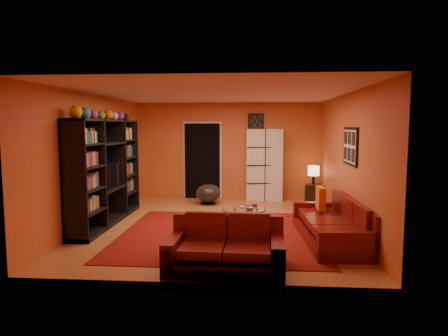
# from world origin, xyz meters

# --- Properties ---
(floor) EXTENTS (6.00, 6.00, 0.00)m
(floor) POSITION_xyz_m (0.00, 0.00, 0.00)
(floor) COLOR #995C2F
(floor) RESTS_ON ground
(ceiling) EXTENTS (6.00, 6.00, 0.00)m
(ceiling) POSITION_xyz_m (0.00, 0.00, 2.60)
(ceiling) COLOR white
(ceiling) RESTS_ON wall_back
(wall_back) EXTENTS (6.00, 0.00, 6.00)m
(wall_back) POSITION_xyz_m (0.00, 3.00, 1.30)
(wall_back) COLOR #BD5529
(wall_back) RESTS_ON floor
(wall_front) EXTENTS (6.00, 0.00, 6.00)m
(wall_front) POSITION_xyz_m (0.00, -3.00, 1.30)
(wall_front) COLOR #BD5529
(wall_front) RESTS_ON floor
(wall_left) EXTENTS (0.00, 6.00, 6.00)m
(wall_left) POSITION_xyz_m (-2.50, 0.00, 1.30)
(wall_left) COLOR #BD5529
(wall_left) RESTS_ON floor
(wall_right) EXTENTS (0.00, 6.00, 6.00)m
(wall_right) POSITION_xyz_m (2.50, 0.00, 1.30)
(wall_right) COLOR #BD5529
(wall_right) RESTS_ON floor
(rug) EXTENTS (3.60, 3.60, 0.01)m
(rug) POSITION_xyz_m (0.10, -0.70, 0.01)
(rug) COLOR #5A0E0A
(rug) RESTS_ON floor
(doorway) EXTENTS (0.95, 0.10, 2.04)m
(doorway) POSITION_xyz_m (-0.70, 2.96, 1.02)
(doorway) COLOR black
(doorway) RESTS_ON floor
(wall_art_right) EXTENTS (0.03, 1.00, 0.70)m
(wall_art_right) POSITION_xyz_m (2.48, -0.30, 1.60)
(wall_art_right) COLOR black
(wall_art_right) RESTS_ON wall_right
(wall_art_back) EXTENTS (0.42, 0.03, 0.52)m
(wall_art_back) POSITION_xyz_m (0.75, 2.98, 2.05)
(wall_art_back) COLOR black
(wall_art_back) RESTS_ON wall_back
(entertainment_unit) EXTENTS (0.45, 3.00, 2.10)m
(entertainment_unit) POSITION_xyz_m (-2.27, 0.00, 1.05)
(entertainment_unit) COLOR black
(entertainment_unit) RESTS_ON floor
(tv) EXTENTS (0.91, 0.12, 0.52)m
(tv) POSITION_xyz_m (-2.23, 0.07, 0.98)
(tv) COLOR black
(tv) RESTS_ON entertainment_unit
(sofa) EXTENTS (1.12, 2.45, 0.85)m
(sofa) POSITION_xyz_m (2.14, -0.97, 0.28)
(sofa) COLOR #4D0A0A
(sofa) RESTS_ON rug
(loveseat) EXTENTS (1.63, 1.01, 0.85)m
(loveseat) POSITION_xyz_m (0.32, -2.41, 0.28)
(loveseat) COLOR #4D0A0A
(loveseat) RESTS_ON rug
(throw_pillow) EXTENTS (0.12, 0.42, 0.42)m
(throw_pillow) POSITION_xyz_m (1.95, -0.36, 0.63)
(throw_pillow) COLOR #D24F17
(throw_pillow) RESTS_ON sofa
(coffee_table) EXTENTS (0.84, 0.84, 0.42)m
(coffee_table) POSITION_xyz_m (0.52, -0.43, 0.38)
(coffee_table) COLOR silver
(coffee_table) RESTS_ON floor
(storage_cabinet) EXTENTS (0.97, 0.48, 1.89)m
(storage_cabinet) POSITION_xyz_m (1.00, 2.80, 0.95)
(storage_cabinet) COLOR silver
(storage_cabinet) RESTS_ON floor
(bowl_chair) EXTENTS (0.62, 0.62, 0.51)m
(bowl_chair) POSITION_xyz_m (-0.44, 2.07, 0.28)
(bowl_chair) COLOR black
(bowl_chair) RESTS_ON floor
(side_table) EXTENTS (0.43, 0.43, 0.50)m
(side_table) POSITION_xyz_m (2.22, 2.36, 0.25)
(side_table) COLOR black
(side_table) RESTS_ON floor
(table_lamp) EXTENTS (0.28, 0.28, 0.47)m
(table_lamp) POSITION_xyz_m (2.22, 2.36, 0.83)
(table_lamp) COLOR black
(table_lamp) RESTS_ON side_table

